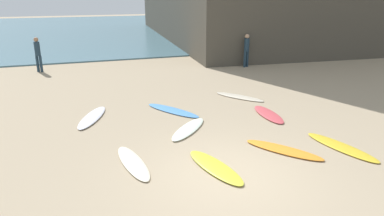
{
  "coord_description": "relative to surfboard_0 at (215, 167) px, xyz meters",
  "views": [
    {
      "loc": [
        -3.09,
        -6.52,
        4.05
      ],
      "look_at": [
        0.55,
        4.1,
        0.3
      ],
      "focal_mm": 32.74,
      "sensor_mm": 36.0,
      "label": 1
    }
  ],
  "objects": [
    {
      "name": "surfboard_3",
      "position": [
        -1.83,
        0.88,
        -0.01
      ],
      "size": [
        0.76,
        2.11,
        0.06
      ],
      "primitive_type": "ellipsoid",
      "rotation": [
        0.0,
        0.0,
        3.27
      ],
      "color": "beige",
      "rests_on": "ground_plane"
    },
    {
      "name": "surfboard_1",
      "position": [
        3.2,
        5.15,
        -0.01
      ],
      "size": [
        1.63,
        2.05,
        0.06
      ],
      "primitive_type": "ellipsoid",
      "rotation": [
        0.0,
        0.0,
        3.74
      ],
      "color": "#EFE2C7",
      "rests_on": "ground_plane"
    },
    {
      "name": "surfboard_7",
      "position": [
        0.2,
        4.4,
        -0.01
      ],
      "size": [
        1.69,
        2.29,
        0.06
      ],
      "primitive_type": "ellipsoid",
      "rotation": [
        0.0,
        0.0,
        0.55
      ],
      "color": "#4E91DC",
      "rests_on": "ground_plane"
    },
    {
      "name": "beachgoer_mid",
      "position": [
        -4.67,
        12.83,
        0.98
      ],
      "size": [
        0.39,
        0.39,
        1.81
      ],
      "rotation": [
        0.0,
        0.0,
        5.73
      ],
      "color": "#1E3342",
      "rests_on": "ground_plane"
    },
    {
      "name": "surfboard_5",
      "position": [
        3.2,
        2.91,
        -0.0
      ],
      "size": [
        0.74,
        1.95,
        0.08
      ],
      "primitive_type": "ellipsoid",
      "rotation": [
        0.0,
        0.0,
        3.06
      ],
      "color": "#D84D55",
      "rests_on": "ground_plane"
    },
    {
      "name": "surfboard_4",
      "position": [
        -2.56,
        4.56,
        0.0
      ],
      "size": [
        1.37,
        2.29,
        0.08
      ],
      "primitive_type": "ellipsoid",
      "rotation": [
        0.0,
        0.0,
        2.75
      ],
      "color": "white",
      "rests_on": "ground_plane"
    },
    {
      "name": "surfboard_6",
      "position": [
        2.1,
        0.29,
        -0.0
      ],
      "size": [
        1.68,
        2.06,
        0.07
      ],
      "primitive_type": "ellipsoid",
      "rotation": [
        0.0,
        0.0,
        3.76
      ],
      "color": "orange",
      "rests_on": "ground_plane"
    },
    {
      "name": "beachgoer_near",
      "position": [
        6.21,
        10.46,
        0.99
      ],
      "size": [
        0.36,
        0.36,
        1.83
      ],
      "rotation": [
        0.0,
        0.0,
        3.51
      ],
      "color": "#1E3342",
      "rests_on": "ground_plane"
    },
    {
      "name": "ground_plane",
      "position": [
        0.12,
        -0.43,
        -0.04
      ],
      "size": [
        120.0,
        120.0,
        0.0
      ],
      "primitive_type": "plane",
      "color": "tan"
    },
    {
      "name": "surfboard_2",
      "position": [
        0.17,
        2.53,
        -0.0
      ],
      "size": [
        1.78,
        1.88,
        0.08
      ],
      "primitive_type": "ellipsoid",
      "rotation": [
        0.0,
        0.0,
        2.4
      ],
      "color": "white",
      "rests_on": "ground_plane"
    },
    {
      "name": "surfboard_0",
      "position": [
        0.0,
        0.0,
        0.0
      ],
      "size": [
        1.01,
        2.14,
        0.08
      ],
      "primitive_type": "ellipsoid",
      "rotation": [
        0.0,
        0.0,
        3.36
      ],
      "color": "yellow",
      "rests_on": "ground_plane"
    },
    {
      "name": "surfboard_8",
      "position": [
        3.69,
        -0.05,
        -0.01
      ],
      "size": [
        0.99,
        2.3,
        0.07
      ],
      "primitive_type": "ellipsoid",
      "rotation": [
        0.0,
        0.0,
        3.34
      ],
      "color": "yellow",
      "rests_on": "ground_plane"
    },
    {
      "name": "ocean_water",
      "position": [
        0.12,
        34.7,
        -0.0
      ],
      "size": [
        120.0,
        40.0,
        0.08
      ],
      "primitive_type": "cube",
      "color": "slate",
      "rests_on": "ground_plane"
    }
  ]
}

